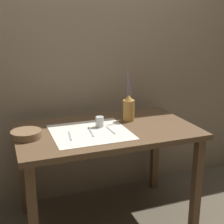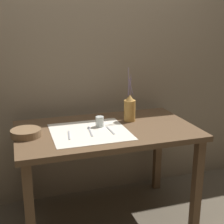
# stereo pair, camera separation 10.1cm
# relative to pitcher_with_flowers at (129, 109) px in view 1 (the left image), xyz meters

# --- Properties ---
(ground_plane) EXTENTS (12.00, 12.00, 0.00)m
(ground_plane) POSITION_rel_pitcher_with_flowers_xyz_m (-0.23, -0.11, -0.87)
(ground_plane) COLOR brown
(stone_wall_back) EXTENTS (7.00, 0.06, 2.40)m
(stone_wall_back) POSITION_rel_pitcher_with_flowers_xyz_m (-0.23, 0.39, 0.33)
(stone_wall_back) COLOR gray
(stone_wall_back) RESTS_ON ground_plane
(wooden_table) EXTENTS (1.31, 0.78, 0.78)m
(wooden_table) POSITION_rel_pitcher_with_flowers_xyz_m (-0.23, -0.11, -0.20)
(wooden_table) COLOR brown
(wooden_table) RESTS_ON ground_plane
(linen_cloth) EXTENTS (0.54, 0.51, 0.00)m
(linen_cloth) POSITION_rel_pitcher_with_flowers_xyz_m (-0.36, -0.15, -0.10)
(linen_cloth) COLOR silver
(linen_cloth) RESTS_ON wooden_table
(pitcher_with_flowers) EXTENTS (0.09, 0.09, 0.43)m
(pitcher_with_flowers) POSITION_rel_pitcher_with_flowers_xyz_m (0.00, 0.00, 0.00)
(pitcher_with_flowers) COLOR #B7843D
(pitcher_with_flowers) RESTS_ON wooden_table
(wooden_bowl) EXTENTS (0.21, 0.21, 0.05)m
(wooden_bowl) POSITION_rel_pitcher_with_flowers_xyz_m (-0.80, -0.12, -0.07)
(wooden_bowl) COLOR brown
(wooden_bowl) RESTS_ON wooden_table
(glass_tumbler_near) EXTENTS (0.06, 0.06, 0.08)m
(glass_tumbler_near) POSITION_rel_pitcher_with_flowers_xyz_m (-0.27, -0.07, -0.06)
(glass_tumbler_near) COLOR silver
(glass_tumbler_near) RESTS_ON wooden_table
(fork_inner) EXTENTS (0.04, 0.17, 0.00)m
(fork_inner) POSITION_rel_pitcher_with_flowers_xyz_m (-0.52, -0.19, -0.09)
(fork_inner) COLOR #A8A8AD
(fork_inner) RESTS_ON wooden_table
(spoon_outer) EXTENTS (0.04, 0.18, 0.02)m
(spoon_outer) POSITION_rel_pitcher_with_flowers_xyz_m (-0.36, -0.12, -0.09)
(spoon_outer) COLOR #A8A8AD
(spoon_outer) RESTS_ON wooden_table
(knife_center) EXTENTS (0.02, 0.17, 0.00)m
(knife_center) POSITION_rel_pitcher_with_flowers_xyz_m (-0.22, -0.18, -0.09)
(knife_center) COLOR #A8A8AD
(knife_center) RESTS_ON wooden_table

